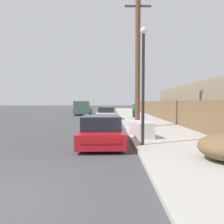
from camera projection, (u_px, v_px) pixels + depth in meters
The scene contains 10 objects.
sidewalk_curb at pixel (136, 116), 27.20m from camera, with size 4.20×63.00×0.12m, color #ADA89E.
discarded_fridge at pixel (142, 129), 10.62m from camera, with size 1.07×1.77×0.79m.
parked_sports_car_red at pixel (101, 131), 9.40m from camera, with size 1.95×4.32×1.25m.
car_parked_mid at pixel (108, 114), 21.86m from camera, with size 2.12×4.53×1.32m.
pickup_truck at pixel (83, 108), 30.45m from camera, with size 2.04×5.49×1.93m.
utility_pole at pixel (138, 59), 14.90m from camera, with size 1.80×0.35×9.10m.
street_lamp at pixel (143, 77), 8.59m from camera, with size 0.26×0.26×4.62m.
wooden_fence at pixel (155, 109), 25.18m from camera, with size 0.08×46.86×1.79m, color brown.
building_right_house at pixel (218, 103), 20.79m from camera, with size 6.00×22.31×3.52m, color gray.
pedestrian at pixel (134, 110), 23.86m from camera, with size 0.34×0.34×1.70m.
Camera 1 is at (2.31, -3.66, 1.83)m, focal length 35.00 mm.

